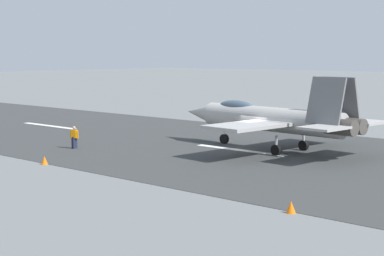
% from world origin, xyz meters
% --- Properties ---
extents(ground_plane, '(400.00, 400.00, 0.00)m').
position_xyz_m(ground_plane, '(0.00, 0.00, 0.00)').
color(ground_plane, slate).
extents(runway_strip, '(240.00, 26.00, 0.02)m').
position_xyz_m(runway_strip, '(-0.02, 0.00, 0.01)').
color(runway_strip, '#353737').
rests_on(runway_strip, ground).
extents(fighter_jet, '(16.77, 13.57, 5.57)m').
position_xyz_m(fighter_jet, '(-1.09, -1.56, 2.38)').
color(fighter_jet, '#A7A6A4').
rests_on(fighter_jet, ground).
extents(crew_person, '(0.66, 0.42, 1.70)m').
position_xyz_m(crew_person, '(10.43, 7.64, 0.85)').
color(crew_person, '#1E2338').
rests_on(crew_person, ground).
extents(marker_cone_near, '(0.44, 0.44, 0.55)m').
position_xyz_m(marker_cone_near, '(-12.30, 13.16, 0.28)').
color(marker_cone_near, orange).
rests_on(marker_cone_near, ground).
extents(marker_cone_mid, '(0.44, 0.44, 0.55)m').
position_xyz_m(marker_cone_mid, '(6.40, 13.16, 0.28)').
color(marker_cone_mid, orange).
rests_on(marker_cone_mid, ground).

